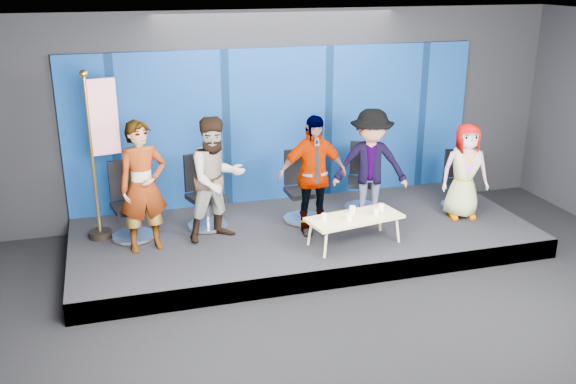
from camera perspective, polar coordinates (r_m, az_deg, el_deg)
The scene contains 21 objects.
ground at distance 8.01m, azimuth 6.91°, elevation -11.75°, with size 10.00×10.00×0.00m, color black.
room_walls at distance 7.08m, azimuth 7.69°, elevation 5.37°, with size 10.02×8.02×3.51m.
riser at distance 10.03m, azimuth 1.37°, elevation -4.00°, with size 7.00×3.00×0.30m, color black.
backdrop at distance 10.90m, azimuth -0.89°, elevation 5.94°, with size 7.00×0.08×2.60m, color navy.
chair_a at distance 9.77m, azimuth -13.79°, elevation -1.86°, with size 0.76×0.76×1.16m.
panelist_a at distance 9.15m, azimuth -12.76°, elevation 0.47°, with size 0.68×0.45×1.87m, color black.
chair_b at distance 9.98m, azimuth -7.36°, elevation -1.04°, with size 0.79×0.79×1.14m.
panelist_b at distance 9.35m, azimuth -6.38°, elevation 1.14°, with size 0.90×0.70×1.84m, color black.
chair_c at distance 10.17m, azimuth 1.24°, elevation -0.53°, with size 0.64×0.64×1.12m.
panelist_c at distance 9.54m, azimuth 2.19°, elevation 1.53°, with size 1.06×0.44×1.81m, color black.
chair_d at distance 10.72m, azimuth 6.70°, elevation 0.38°, with size 0.80×0.80×1.11m.
panelist_d at distance 10.09m, azimuth 7.35°, elevation 2.33°, with size 1.16×0.67×1.80m, color black.
chair_e at distance 11.15m, azimuth 14.79°, elevation 0.32°, with size 0.63×0.63×0.95m.
panelist_e at distance 10.55m, azimuth 15.44°, elevation 1.80°, with size 0.75×0.49×1.54m, color black.
coffee_table at distance 9.32m, azimuth 5.93°, elevation -2.37°, with size 1.46×0.82×0.43m.
mug_a at distance 9.14m, azimuth 3.24°, elevation -2.20°, with size 0.08×0.08×0.09m, color white.
mug_b at distance 9.14m, azimuth 5.44°, elevation -2.21°, with size 0.09×0.09×0.10m, color white.
mug_c at distance 9.41m, azimuth 5.74°, elevation -1.58°, with size 0.09×0.09×0.11m, color white.
mug_d at distance 9.40m, azimuth 7.84°, elevation -1.72°, with size 0.08×0.08×0.10m, color white.
mug_e at distance 9.56m, azimuth 8.25°, elevation -1.35°, with size 0.09×0.09×0.10m, color white.
flag_stand at distance 9.62m, azimuth -16.30°, elevation 3.50°, with size 0.57×0.33×2.50m.
Camera 1 is at (-2.83, -6.27, 4.10)m, focal length 40.00 mm.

